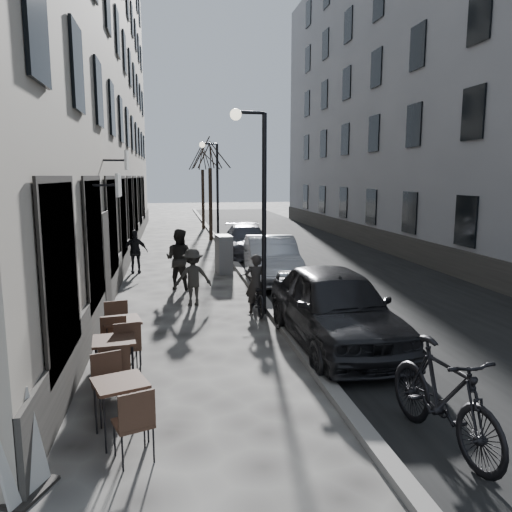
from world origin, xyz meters
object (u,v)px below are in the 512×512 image
object	(u,v)px
pedestrian_near	(179,259)
moped	(443,396)
car_near	(335,307)
car_mid	(271,259)
tree_near	(210,154)
utility_cabinet	(224,254)
streetlamp_far	(214,183)
bistro_set_b	(115,358)
bicycle	(256,295)
pedestrian_mid	(193,277)
tree_far	(202,158)
pedestrian_far	(135,252)
sign_board	(21,457)
bistro_set_c	(122,336)
car_far	(247,241)
streetlamp_near	(257,190)
bistro_set_a	(121,404)

from	to	relation	value
pedestrian_near	moped	world-z (taller)	pedestrian_near
car_near	car_mid	bearing A→B (deg)	88.79
tree_near	utility_cabinet	distance (m)	10.21
streetlamp_far	car_mid	xyz separation A→B (m)	(1.17, -8.10, -2.42)
bistro_set_b	bicycle	world-z (taller)	bistro_set_b
bistro_set_b	pedestrian_mid	world-z (taller)	pedestrian_mid
tree_far	pedestrian_far	world-z (taller)	tree_far
pedestrian_mid	car_near	world-z (taller)	car_near
streetlamp_far	utility_cabinet	size ratio (longest dim) A/B	3.70
sign_board	pedestrian_near	distance (m)	10.23
streetlamp_far	moped	size ratio (longest dim) A/B	2.24
pedestrian_mid	bicycle	bearing A→B (deg)	138.34
car_mid	pedestrian_mid	bearing A→B (deg)	-130.76
bistro_set_c	pedestrian_near	bearing A→B (deg)	66.61
moped	streetlamp_far	bearing A→B (deg)	87.31
moped	car_mid	bearing A→B (deg)	83.93
bistro_set_c	bicycle	distance (m)	4.29
sign_board	bicycle	world-z (taller)	sign_board
streetlamp_far	car_near	distance (m)	14.84
streetlamp_far	tree_far	distance (m)	9.12
streetlamp_far	car_far	size ratio (longest dim) A/B	1.11
bistro_set_c	pedestrian_far	world-z (taller)	pedestrian_far
streetlamp_near	car_far	distance (m)	9.74
car_near	tree_near	bearing A→B (deg)	92.36
bistro_set_c	car_far	size ratio (longest dim) A/B	0.38
moped	bicycle	bearing A→B (deg)	94.26
streetlamp_near	car_mid	xyz separation A→B (m)	(1.17, 3.90, -2.42)
pedestrian_near	car_near	bearing A→B (deg)	146.60
streetlamp_far	tree_near	world-z (taller)	tree_near
pedestrian_mid	pedestrian_far	size ratio (longest dim) A/B	1.00
streetlamp_near	car_far	size ratio (longest dim) A/B	1.11
sign_board	pedestrian_near	xyz separation A→B (m)	(1.95, 10.03, 0.49)
streetlamp_near	utility_cabinet	bearing A→B (deg)	92.52
bistro_set_b	car_far	bearing A→B (deg)	65.77
tree_near	pedestrian_far	distance (m)	10.27
streetlamp_far	car_mid	size ratio (longest dim) A/B	1.13
sign_board	car_near	xyz separation A→B (m)	(5.02, 4.19, 0.36)
tree_far	pedestrian_mid	size ratio (longest dim) A/B	3.65
sign_board	bicycle	distance (m)	7.89
tree_far	pedestrian_mid	xyz separation A→B (m)	(-1.65, -19.84, -3.88)
bistro_set_c	car_mid	xyz separation A→B (m)	(4.28, 6.79, 0.23)
bistro_set_a	bistro_set_b	size ratio (longest dim) A/B	0.98
bistro_set_a	pedestrian_mid	world-z (taller)	pedestrian_mid
streetlamp_far	pedestrian_near	xyz separation A→B (m)	(-1.89, -8.77, -2.22)
car_mid	moped	xyz separation A→B (m)	(0.09, -10.55, -0.06)
streetlamp_far	sign_board	size ratio (longest dim) A/B	4.53
bistro_set_c	moped	xyz separation A→B (m)	(4.37, -3.76, 0.17)
utility_cabinet	pedestrian_mid	distance (m)	4.64
utility_cabinet	moped	xyz separation A→B (m)	(1.51, -12.26, -0.00)
tree_near	car_far	size ratio (longest dim) A/B	1.24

